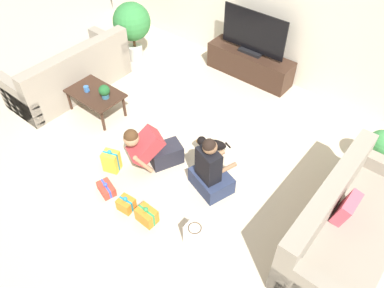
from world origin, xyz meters
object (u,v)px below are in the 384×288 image
object	(u,v)px
gift_box_b	(111,161)
gift_box_c	(106,189)
sofa_left	(70,75)
dog	(212,144)
potted_plant_corner_left	(132,24)
gift_box_a	(126,204)
tv	(253,35)
potted_plant_corner_right	(379,149)
person_kneeling	(152,148)
gift_box_d	(147,215)
gift_bag_a	(195,236)
sofa_right	(346,228)
tv_console	(250,64)
tabletop_plant	(104,91)
coffee_table	(94,94)
mug	(87,89)
person_sitting	(210,171)

from	to	relation	value
gift_box_b	gift_box_c	distance (m)	0.42
sofa_left	gift_box_b	xyz separation A→B (m)	(1.90, -0.82, -0.15)
dog	potted_plant_corner_left	bearing A→B (deg)	-139.83
dog	gift_box_a	xyz separation A→B (m)	(-0.26, -1.41, -0.13)
tv	gift_box_c	world-z (taller)	tv
potted_plant_corner_right	person_kneeling	xyz separation A→B (m)	(-2.37, -1.86, -0.04)
potted_plant_corner_left	dog	size ratio (longest dim) A/B	2.45
gift_box_b	gift_box_d	distance (m)	1.01
gift_bag_a	gift_box_c	bearing A→B (deg)	-174.56
sofa_right	gift_box_a	bearing A→B (deg)	118.55
dog	gift_box_b	world-z (taller)	gift_box_b
potted_plant_corner_right	gift_box_d	xyz separation A→B (m)	(-1.81, -2.57, -0.28)
tv	person_kneeling	distance (m)	2.74
tv_console	gift_box_d	bearing A→B (deg)	-77.61
gift_box_d	tabletop_plant	distance (m)	2.11
coffee_table	gift_box_d	distance (m)	2.30
sofa_left	potted_plant_corner_left	distance (m)	1.44
sofa_right	gift_box_b	xyz separation A→B (m)	(-2.92, -0.90, -0.15)
sofa_right	mug	world-z (taller)	sofa_right
potted_plant_corner_right	person_sitting	xyz separation A→B (m)	(-1.53, -1.67, -0.07)
gift_box_a	mug	size ratio (longest dim) A/B	1.87
potted_plant_corner_left	dog	distance (m)	2.92
coffee_table	mug	bearing A→B (deg)	-146.25
mug	tabletop_plant	distance (m)	0.36
coffee_table	sofa_right	bearing A→B (deg)	3.06
tv_console	person_sitting	size ratio (longest dim) A/B	1.77
sofa_right	potted_plant_corner_right	size ratio (longest dim) A/B	3.02
coffee_table	gift_box_a	xyz separation A→B (m)	(1.74, -1.02, -0.27)
sofa_left	gift_box_b	bearing A→B (deg)	66.62
tv_console	potted_plant_corner_left	xyz separation A→B (m)	(-1.96, -0.91, 0.50)
gift_box_c	potted_plant_corner_right	bearing A→B (deg)	45.71
coffee_table	gift_box_a	size ratio (longest dim) A/B	4.16
sofa_left	dog	distance (m)	2.81
tv_console	mug	xyz separation A→B (m)	(-1.40, -2.48, 0.22)
potted_plant_corner_right	dog	size ratio (longest dim) A/B	1.48
tv_console	tabletop_plant	size ratio (longest dim) A/B	7.04
person_kneeling	mug	xyz separation A→B (m)	(-1.59, 0.22, 0.12)
person_kneeling	gift_box_c	xyz separation A→B (m)	(-0.15, -0.73, -0.27)
gift_bag_a	tv_console	bearing A→B (deg)	113.13
dog	gift_box_a	distance (m)	1.44
mug	tv	bearing A→B (deg)	60.45
potted_plant_corner_left	tabletop_plant	world-z (taller)	potted_plant_corner_left
sofa_right	tabletop_plant	size ratio (longest dim) A/B	9.11
sofa_right	gift_box_c	bearing A→B (deg)	114.58
coffee_table	person_sitting	size ratio (longest dim) A/B	1.05
coffee_table	potted_plant_corner_left	size ratio (longest dim) A/B	0.84
person_sitting	gift_box_d	xyz separation A→B (m)	(-0.28, -0.90, -0.21)
gift_box_a	gift_bag_a	world-z (taller)	gift_bag_a
sofa_right	mug	distance (m)	4.12
coffee_table	potted_plant_corner_left	bearing A→B (deg)	113.33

